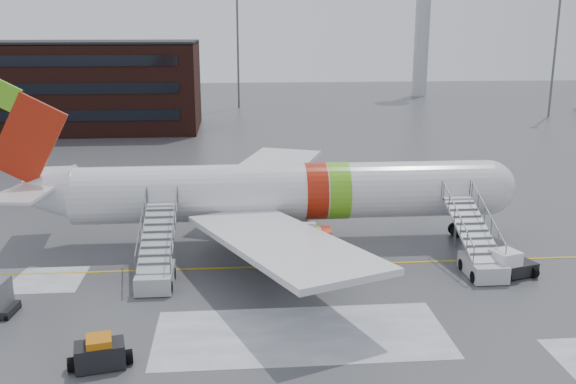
{
  "coord_description": "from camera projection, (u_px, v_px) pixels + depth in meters",
  "views": [
    {
      "loc": [
        -9.01,
        -37.87,
        14.36
      ],
      "look_at": [
        -5.63,
        1.78,
        4.0
      ],
      "focal_mm": 40.0,
      "sensor_mm": 36.0,
      "label": 1
    }
  ],
  "objects": [
    {
      "name": "ground",
      "position": [
        378.0,
        258.0,
        40.88
      ],
      "size": [
        260.0,
        260.0,
        0.0
      ],
      "primitive_type": "plane",
      "color": "#494C4F",
      "rests_on": "ground"
    },
    {
      "name": "airliner",
      "position": [
        271.0,
        193.0,
        43.12
      ],
      "size": [
        35.03,
        32.97,
        11.18
      ],
      "color": "silver",
      "rests_on": "ground"
    },
    {
      "name": "airstair_fwd",
      "position": [
        479.0,
        254.0,
        38.4
      ],
      "size": [
        2.05,
        7.7,
        3.48
      ],
      "color": "#B4B6BC",
      "rests_on": "ground"
    },
    {
      "name": "airstair_aft",
      "position": [
        156.0,
        264.0,
        36.83
      ],
      "size": [
        2.05,
        7.7,
        3.48
      ],
      "color": "#A9ACB0",
      "rests_on": "ground"
    },
    {
      "name": "pushback_tug",
      "position": [
        509.0,
        265.0,
        37.66
      ],
      "size": [
        3.2,
        2.77,
        1.64
      ],
      "color": "black",
      "rests_on": "ground"
    },
    {
      "name": "baggage_tractor",
      "position": [
        100.0,
        355.0,
        27.65
      ],
      "size": [
        2.84,
        1.67,
        1.42
      ],
      "color": "black",
      "rests_on": "ground"
    },
    {
      "name": "control_tower",
      "position": [
        424.0,
        3.0,
        130.22
      ],
      "size": [
        6.4,
        6.4,
        30.0
      ],
      "color": "#B2B5BA",
      "rests_on": "ground"
    },
    {
      "name": "light_mast_far_ne",
      "position": [
        557.0,
        29.0,
        100.63
      ],
      "size": [
        1.2,
        1.2,
        24.25
      ],
      "color": "#595B60",
      "rests_on": "ground"
    },
    {
      "name": "light_mast_far_n",
      "position": [
        237.0,
        28.0,
        111.94
      ],
      "size": [
        1.2,
        1.2,
        24.25
      ],
      "color": "#595B60",
      "rests_on": "ground"
    }
  ]
}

